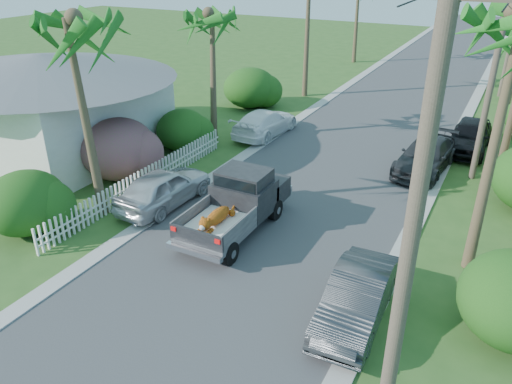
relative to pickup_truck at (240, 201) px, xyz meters
The scene contains 20 objects.
ground 4.96m from the pickup_truck, 75.98° to the right, with size 120.00×120.00×0.00m, color #2F541F.
road 20.35m from the pickup_truck, 86.68° to the left, with size 8.00×100.00×0.02m, color #38383A.
curb_left 20.55m from the pickup_truck, 98.75° to the left, with size 0.60×100.00×0.06m, color #A5A39E.
curb_right 21.04m from the pickup_truck, 74.89° to the left, with size 0.60×100.00×0.06m, color #A5A39E.
pickup_truck is the anchor object (origin of this frame).
parked_car_rn 5.91m from the pickup_truck, 29.60° to the right, with size 1.43×4.09×1.35m, color #313437.
parked_car_rm 9.44m from the pickup_truck, 59.58° to the left, with size 1.91×4.70×1.36m, color #27292B.
parked_car_rf 13.13m from the pickup_truck, 61.94° to the left, with size 1.78×4.42×1.51m, color black.
parked_car_ln 3.40m from the pickup_truck, behind, with size 1.72×4.27×1.46m, color silver.
parked_car_lf 9.73m from the pickup_truck, 111.81° to the left, with size 1.88×4.62×1.34m, color white.
palm_l_a 7.95m from the pickup_truck, 161.17° to the right, with size 4.40×4.40×8.20m.
palm_l_b 10.54m from the pickup_truck, 127.66° to the left, with size 4.40×4.40×7.40m.
shrub_l_a 7.33m from the pickup_truck, 149.57° to the right, with size 2.60×2.86×2.20m, color #1A4714.
shrub_l_b 6.75m from the pickup_truck, 169.01° to the left, with size 3.00×3.30×2.60m, color #AD1862.
shrub_l_c 8.17m from the pickup_truck, 139.65° to the left, with size 2.40×2.64×2.00m, color #1A4714.
shrub_l_d 14.94m from the pickup_truck, 117.18° to the left, with size 3.20×3.52×2.40m, color #1A4714.
picket_fence 4.91m from the pickup_truck, behind, with size 0.10×11.00×1.00m, color white.
house_left 12.09m from the pickup_truck, 169.05° to the left, with size 9.00×8.00×4.60m.
utility_pole_a 10.19m from the pickup_truck, 44.73° to the right, with size 1.60×0.26×9.00m.
utility_pole_b 11.29m from the pickup_truck, 50.72° to the left, with size 1.60×0.26×9.00m.
Camera 1 is at (6.53, -8.68, 8.91)m, focal length 35.00 mm.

